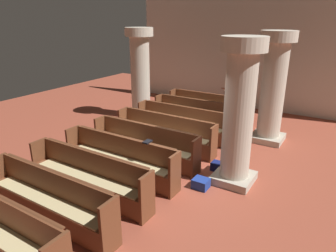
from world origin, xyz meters
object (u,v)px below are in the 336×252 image
pew_row_2 (182,122)px  pew_row_6 (89,175)px  pew_row_1 (197,114)px  pillar_aisle_side (273,86)px  pillar_far_side (140,72)px  hymn_book (147,142)px  kneeler_box_blue (201,183)px  pew_row_5 (120,157)px  lectern (228,104)px  pew_row_3 (165,131)px  kneeler_box_navy (218,166)px  pew_row_0 (209,107)px  pew_row_4 (145,143)px  pillar_aisle_rear (239,111)px  pew_row_7 (49,197)px

pew_row_2 → pew_row_6: size_ratio=1.00×
pew_row_1 → pillar_aisle_side: pillar_aisle_side is taller
pillar_far_side → pillar_aisle_side: bearing=1.5°
pillar_far_side → hymn_book: bearing=-51.7°
pew_row_6 → kneeler_box_blue: pew_row_6 is taller
pew_row_5 → lectern: lectern is taller
pillar_far_side → lectern: (2.70, 1.87, -1.23)m
pew_row_3 → hymn_book: size_ratio=13.92×
pillar_far_side → kneeler_box_navy: bearing=-30.7°
pew_row_0 → pew_row_5: bearing=-90.0°
pew_row_2 → pew_row_3: same height
pew_row_1 → hymn_book: size_ratio=13.92×
kneeler_box_navy → kneeler_box_blue: 0.96m
pew_row_4 → hymn_book: size_ratio=13.92×
kneeler_box_navy → kneeler_box_blue: (-0.00, -0.96, 0.00)m
pew_row_1 → pew_row_5: (0.00, -3.95, 0.00)m
pew_row_6 → pew_row_2: bearing=90.0°
lectern → pew_row_3: bearing=-95.9°
pew_row_1 → pillar_aisle_rear: 3.83m
pew_row_2 → kneeler_box_navy: size_ratio=9.33×
pew_row_1 → pew_row_3: bearing=-90.0°
pew_row_4 → hymn_book: hymn_book is taller
pew_row_6 → lectern: size_ratio=2.82×
pillar_aisle_side → lectern: pillar_aisle_side is taller
pew_row_7 → lectern: lectern is taller
pew_row_0 → pew_row_6: same height
lectern → kneeler_box_blue: lectern is taller
pew_row_4 → pillar_aisle_rear: bearing=4.5°
pew_row_6 → pillar_far_side: bearing=115.0°
pew_row_3 → lectern: lectern is taller
pew_row_3 → lectern: (0.39, 3.84, -0.04)m
pew_row_7 → kneeler_box_navy: (1.85, 3.46, -0.39)m
lectern → hymn_book: size_ratio=4.94×
pew_row_3 → pew_row_5: same height
pew_row_0 → pew_row_4: 3.95m
pew_row_3 → pew_row_6: (0.00, -2.96, 0.00)m
pew_row_0 → hymn_book: 4.82m
pew_row_1 → pew_row_5: size_ratio=1.00×
pew_row_0 → pillar_aisle_rear: (2.36, -3.76, 1.18)m
pew_row_4 → lectern: size_ratio=2.82×
pew_row_3 → pillar_far_side: pillar_far_side is taller
hymn_book → pew_row_1: bearing=100.0°
hymn_book → kneeler_box_navy: size_ratio=0.67×
pew_row_3 → lectern: 3.86m
pew_row_0 → pew_row_7: bearing=-90.0°
pew_row_1 → pew_row_6: bearing=-90.0°
kneeler_box_navy → lectern: bearing=108.6°
kneeler_box_blue → pillar_aisle_rear: bearing=51.8°
pew_row_1 → pew_row_3: same height
hymn_book → kneeler_box_blue: 1.50m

